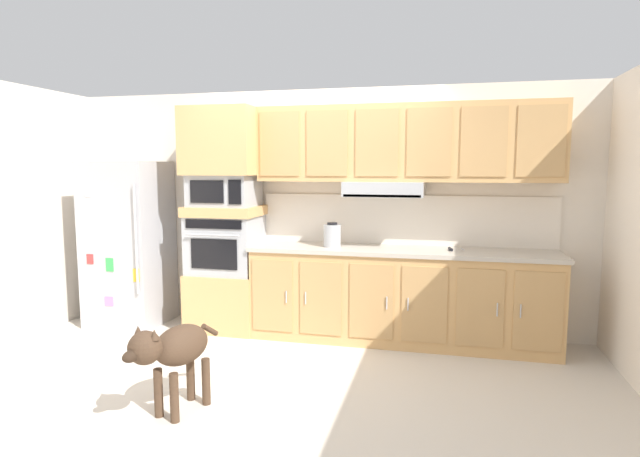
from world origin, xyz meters
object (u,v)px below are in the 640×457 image
(screwdriver, at_px, (452,249))
(electric_kettle, at_px, (332,235))
(refrigerator, at_px, (129,243))
(built_in_oven, at_px, (226,244))
(microwave, at_px, (225,191))
(dog, at_px, (173,350))

(screwdriver, distance_m, electric_kettle, 1.15)
(refrigerator, relative_size, built_in_oven, 2.51)
(refrigerator, relative_size, microwave, 2.73)
(screwdriver, xyz_separation_m, dog, (-1.85, -1.90, -0.47))
(refrigerator, distance_m, screwdriver, 3.40)
(screwdriver, relative_size, electric_kettle, 0.62)
(microwave, relative_size, dog, 0.78)
(screwdriver, bearing_deg, dog, -134.29)
(refrigerator, bearing_deg, electric_kettle, 0.52)
(screwdriver, bearing_deg, microwave, 179.77)
(built_in_oven, bearing_deg, microwave, -0.77)
(dog, bearing_deg, electric_kettle, 176.10)
(electric_kettle, relative_size, dog, 0.29)
(electric_kettle, bearing_deg, refrigerator, -179.48)
(microwave, height_order, dog, microwave)
(screwdriver, height_order, dog, screwdriver)
(screwdriver, bearing_deg, built_in_oven, 179.77)
(dog, bearing_deg, screwdriver, 152.59)
(electric_kettle, xyz_separation_m, dog, (-0.70, -1.86, -0.57))
(electric_kettle, bearing_deg, screwdriver, 1.90)
(built_in_oven, xyz_separation_m, microwave, (0.00, -0.00, 0.56))
(screwdriver, bearing_deg, refrigerator, -179.02)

